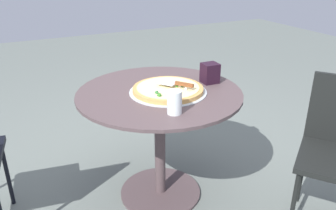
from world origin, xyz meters
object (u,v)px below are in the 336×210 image
(pizza_server, at_px, (176,83))
(drinking_cup, at_px, (174,102))
(pizza_on_tray, at_px, (168,90))
(patio_table, at_px, (160,121))
(napkin_dispenser, at_px, (210,73))

(pizza_server, relative_size, drinking_cup, 1.68)
(pizza_on_tray, bearing_deg, pizza_server, -33.47)
(pizza_on_tray, bearing_deg, drinking_cup, -109.80)
(patio_table, height_order, pizza_server, pizza_server)
(drinking_cup, distance_m, napkin_dispenser, 0.50)
(drinking_cup, bearing_deg, pizza_server, 60.84)
(patio_table, distance_m, napkin_dispenser, 0.42)
(patio_table, bearing_deg, napkin_dispenser, -0.36)
(patio_table, bearing_deg, drinking_cup, -100.90)
(pizza_server, bearing_deg, pizza_on_tray, 146.53)
(pizza_server, xyz_separation_m, napkin_dispenser, (0.26, 0.06, 0.01))
(pizza_on_tray, relative_size, napkin_dispenser, 3.67)
(patio_table, relative_size, pizza_server, 4.77)
(pizza_on_tray, distance_m, napkin_dispenser, 0.30)
(pizza_server, relative_size, napkin_dispenser, 1.65)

